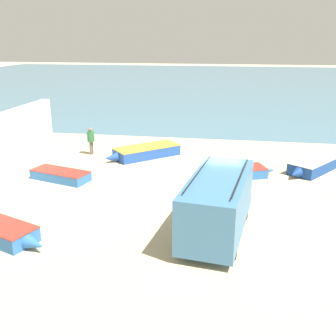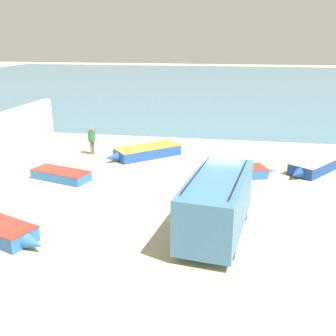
% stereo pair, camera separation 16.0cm
% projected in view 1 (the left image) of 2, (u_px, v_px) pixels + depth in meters
% --- Properties ---
extents(ground_plane, '(200.00, 200.00, 0.00)m').
position_uv_depth(ground_plane, '(212.00, 203.00, 18.07)').
color(ground_plane, tan).
extents(sea_water, '(120.00, 80.00, 0.01)m').
position_uv_depth(sea_water, '(231.00, 82.00, 66.72)').
color(sea_water, '#477084').
rests_on(sea_water, ground_plane).
extents(parked_van, '(2.73, 5.57, 2.45)m').
position_uv_depth(parked_van, '(218.00, 203.00, 14.91)').
color(parked_van, teal).
rests_on(parked_van, ground_plane).
extents(fishing_rowboat_0, '(4.47, 4.17, 0.67)m').
position_uv_depth(fishing_rowboat_0, '(145.00, 152.00, 24.95)').
color(fishing_rowboat_0, '#234CA3').
rests_on(fishing_rowboat_0, ground_plane).
extents(fishing_rowboat_1, '(4.06, 2.41, 0.54)m').
position_uv_depth(fishing_rowboat_1, '(237.00, 172.00, 21.40)').
color(fishing_rowboat_1, '#2D66AD').
rests_on(fishing_rowboat_1, ground_plane).
extents(fishing_rowboat_2, '(3.21, 3.80, 0.67)m').
position_uv_depth(fishing_rowboat_2, '(312.00, 166.00, 22.17)').
color(fishing_rowboat_2, navy).
rests_on(fishing_rowboat_2, ground_plane).
extents(fishing_rowboat_4, '(3.96, 2.07, 0.52)m').
position_uv_depth(fishing_rowboat_4, '(59.00, 175.00, 20.99)').
color(fishing_rowboat_4, '#2D66AD').
rests_on(fishing_rowboat_4, ground_plane).
extents(fisherman_1, '(0.46, 0.46, 1.76)m').
position_uv_depth(fisherman_1, '(91.00, 138.00, 25.32)').
color(fisherman_1, '#5B564C').
rests_on(fisherman_1, ground_plane).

